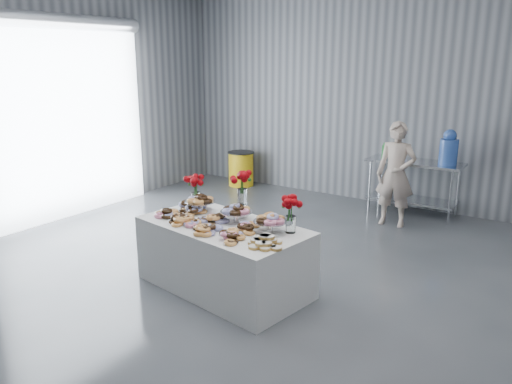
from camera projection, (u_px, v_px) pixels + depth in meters
ground at (230, 298)px, 5.41m from camera, size 9.00×9.00×0.00m
room_walls at (208, 45)px, 4.92m from camera, size 8.04×9.04×4.02m
display_table at (224, 256)px, 5.56m from camera, size 2.03×1.28×0.75m
prep_table at (414, 178)px, 8.16m from camera, size 1.50×0.60×0.90m
donut_mounds at (221, 222)px, 5.41m from camera, size 1.91×1.07×0.09m
cake_stand_left at (200, 200)px, 5.89m from camera, size 0.36×0.36×0.17m
cake_stand_mid at (236, 210)px, 5.50m from camera, size 0.36×0.36×0.17m
cake_stand_right at (270, 220)px, 5.17m from camera, size 0.36×0.36×0.17m
danish_pile at (266, 240)px, 4.85m from camera, size 0.48×0.48×0.11m
bouquet_left at (195, 183)px, 6.05m from camera, size 0.26×0.26×0.42m
bouquet_right at (291, 205)px, 5.14m from camera, size 0.26×0.26×0.42m
bouquet_center at (242, 185)px, 5.64m from camera, size 0.26×0.26×0.57m
water_jug at (449, 149)px, 7.75m from camera, size 0.28×0.28×0.55m
drink_bottles at (394, 152)px, 8.14m from camera, size 0.54×0.08×0.27m
person at (396, 174)px, 7.58m from camera, size 0.62×0.44×1.61m
trash_barrel at (241, 169)px, 10.09m from camera, size 0.54×0.54×0.69m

